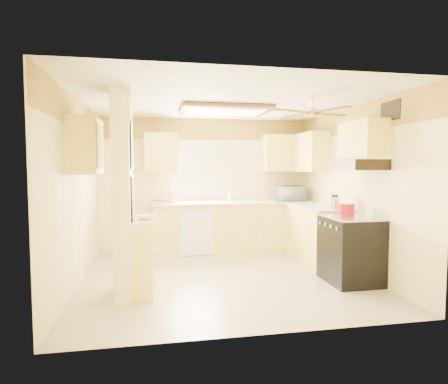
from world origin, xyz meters
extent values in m
plane|color=tan|center=(0.00, 0.00, 0.00)|extent=(4.00, 4.00, 0.00)
plane|color=white|center=(0.00, 0.00, 2.50)|extent=(4.00, 4.00, 0.00)
plane|color=#FFE79B|center=(0.00, 1.90, 1.25)|extent=(4.00, 0.00, 4.00)
plane|color=#FFE79B|center=(0.00, -1.90, 1.25)|extent=(4.00, 0.00, 4.00)
plane|color=#FFE79B|center=(-2.00, 0.00, 1.25)|extent=(0.00, 3.80, 3.80)
plane|color=#FFE79B|center=(2.00, 0.00, 1.25)|extent=(0.00, 3.80, 3.80)
cube|color=#F9CF49|center=(0.00, 1.88, 2.30)|extent=(4.00, 0.02, 0.40)
cube|color=#FFE79B|center=(-1.35, -0.55, 1.25)|extent=(0.20, 0.70, 2.50)
cube|color=#F2E060|center=(-1.13, -0.55, 0.45)|extent=(0.25, 0.55, 0.90)
cube|color=white|center=(-1.13, -0.55, 0.92)|extent=(0.28, 0.58, 0.04)
cube|color=#F2E060|center=(0.50, 1.60, 0.45)|extent=(3.00, 0.60, 0.90)
cube|color=#F2E060|center=(1.70, 0.60, 0.45)|extent=(0.60, 1.40, 0.90)
cube|color=white|center=(0.50, 1.59, 0.92)|extent=(3.04, 0.64, 0.04)
cube|color=white|center=(1.69, 0.60, 0.92)|extent=(0.64, 1.44, 0.04)
cube|color=white|center=(-0.25, 1.29, 0.43)|extent=(0.58, 0.02, 0.80)
cube|color=white|center=(-0.25, 1.89, 1.55)|extent=(0.92, 0.02, 1.02)
cube|color=white|center=(-0.25, 1.89, 1.55)|extent=(0.80, 0.02, 0.90)
cube|color=#F2E060|center=(-0.85, 1.72, 1.85)|extent=(0.60, 0.35, 0.70)
cube|color=#F2E060|center=(1.55, 1.72, 1.85)|extent=(0.90, 0.35, 0.70)
cube|color=#F2E060|center=(1.82, 1.25, 1.85)|extent=(0.35, 1.00, 0.70)
cube|color=#F2E060|center=(-1.82, -0.25, 1.85)|extent=(0.35, 0.75, 0.70)
cube|color=#F2E060|center=(1.82, -0.55, 1.95)|extent=(0.35, 0.76, 0.52)
cube|color=black|center=(1.67, -0.55, 0.45)|extent=(0.65, 0.76, 0.90)
cube|color=silver|center=(1.67, -0.55, 0.91)|extent=(0.66, 0.77, 0.02)
cylinder|color=silver|center=(1.34, -0.80, 0.80)|extent=(0.03, 0.05, 0.05)
cylinder|color=silver|center=(1.34, -0.63, 0.80)|extent=(0.03, 0.05, 0.05)
cylinder|color=silver|center=(1.34, -0.47, 0.80)|extent=(0.03, 0.05, 0.05)
cylinder|color=silver|center=(1.34, -0.30, 0.80)|extent=(0.03, 0.05, 0.05)
cube|color=black|center=(1.74, -0.55, 1.62)|extent=(0.50, 0.76, 0.14)
cube|color=black|center=(-1.24, -0.55, 1.85)|extent=(0.02, 0.42, 0.57)
cube|color=white|center=(-1.23, -0.55, 1.85)|extent=(0.01, 0.37, 0.52)
cube|color=black|center=(-1.24, -0.55, 1.20)|extent=(0.02, 0.42, 0.57)
cube|color=yellow|center=(-1.23, -0.55, 1.20)|extent=(0.01, 0.37, 0.52)
cube|color=brown|center=(0.10, 0.50, 2.46)|extent=(1.35, 0.95, 0.06)
cube|color=white|center=(0.10, 0.50, 2.44)|extent=(1.15, 0.75, 0.02)
cylinder|color=gold|center=(1.00, -0.70, 2.42)|extent=(0.04, 0.04, 0.16)
cylinder|color=gold|center=(1.00, -0.70, 2.28)|extent=(0.18, 0.18, 0.08)
cube|color=brown|center=(1.30, -0.59, 2.28)|extent=(0.55, 0.28, 0.01)
cube|color=brown|center=(0.89, -0.40, 2.28)|extent=(0.28, 0.55, 0.01)
cube|color=brown|center=(0.70, -0.81, 2.28)|extent=(0.55, 0.28, 0.01)
cube|color=brown|center=(1.11, -1.00, 2.28)|extent=(0.28, 0.55, 0.01)
cube|color=black|center=(1.98, -0.90, 2.30)|extent=(0.02, 0.40, 0.25)
imported|color=white|center=(1.59, 1.57, 1.08)|extent=(0.51, 0.34, 0.28)
imported|color=white|center=(-1.09, -0.52, 0.97)|extent=(0.30, 0.30, 0.06)
cylinder|color=#AC0F1C|center=(1.70, -0.37, 0.98)|extent=(0.22, 0.22, 0.14)
cylinder|color=#AC0F1C|center=(1.70, -0.37, 1.06)|extent=(0.23, 0.23, 0.02)
cylinder|color=silver|center=(1.72, 0.04, 1.04)|extent=(0.15, 0.15, 0.20)
cylinder|color=black|center=(1.72, 0.04, 1.15)|extent=(0.10, 0.10, 0.03)
cube|color=#DEB180|center=(-0.81, 1.59, 0.96)|extent=(0.40, 0.30, 0.04)
cube|color=#DEB180|center=(-0.97, 1.59, 1.05)|extent=(0.02, 0.26, 0.22)
cube|color=#DEB180|center=(-0.91, 1.59, 1.05)|extent=(0.02, 0.26, 0.22)
cube|color=#DEB180|center=(-0.84, 1.59, 1.05)|extent=(0.02, 0.26, 0.22)
cube|color=#DEB180|center=(-0.78, 1.59, 1.05)|extent=(0.02, 0.26, 0.22)
cube|color=#DEB180|center=(-0.71, 1.59, 1.05)|extent=(0.02, 0.26, 0.22)
cube|color=#DEB180|center=(-0.64, 1.59, 1.05)|extent=(0.02, 0.26, 0.22)
cylinder|color=white|center=(-0.91, 1.59, 1.05)|extent=(0.02, 0.22, 0.22)
cylinder|color=white|center=(-0.78, 1.59, 1.05)|extent=(0.02, 0.22, 0.22)
cylinder|color=white|center=(0.44, 1.73, 1.01)|extent=(0.11, 0.11, 0.13)
cylinder|color=#DEB180|center=(0.46, 1.73, 1.05)|extent=(0.01, 0.01, 0.21)
cylinder|color=#DEB180|center=(0.44, 1.75, 1.05)|extent=(0.01, 0.01, 0.21)
cylinder|color=#DEB180|center=(0.42, 1.73, 1.05)|extent=(0.01, 0.01, 0.21)
cylinder|color=#DEB180|center=(0.44, 1.71, 1.05)|extent=(0.01, 0.01, 0.21)
camera|label=1|loc=(-0.97, -5.22, 1.60)|focal=30.00mm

